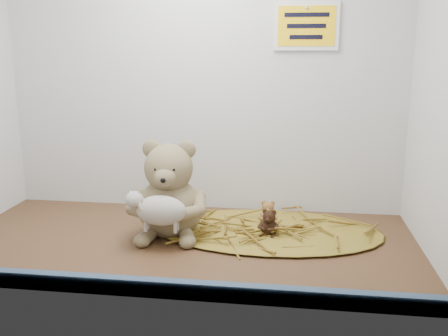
# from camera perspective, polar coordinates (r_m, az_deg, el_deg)

# --- Properties ---
(alcove_shell) EXTENTS (1.20, 0.60, 0.90)m
(alcove_shell) POSITION_cam_1_polar(r_m,az_deg,el_deg) (1.30, -4.16, 11.78)
(alcove_shell) COLOR #3D2915
(alcove_shell) RESTS_ON ground
(front_rail) EXTENTS (1.19, 0.02, 0.04)m
(front_rail) POSITION_cam_1_polar(r_m,az_deg,el_deg) (1.05, -8.13, -13.35)
(front_rail) COLOR #3A546E
(front_rail) RESTS_ON shelf_floor
(straw_bed) EXTENTS (0.62, 0.36, 0.01)m
(straw_bed) POSITION_cam_1_polar(r_m,az_deg,el_deg) (1.37, 5.07, -7.10)
(straw_bed) COLOR olive
(straw_bed) RESTS_ON shelf_floor
(main_teddy) EXTENTS (0.22, 0.23, 0.26)m
(main_teddy) POSITION_cam_1_polar(r_m,az_deg,el_deg) (1.32, -6.23, -2.33)
(main_teddy) COLOR #877753
(main_teddy) RESTS_ON shelf_floor
(toy_lamb) EXTENTS (0.16, 0.10, 0.11)m
(toy_lamb) POSITION_cam_1_polar(r_m,az_deg,el_deg) (1.25, -7.22, -4.83)
(toy_lamb) COLOR #B6AEA4
(toy_lamb) RESTS_ON main_teddy
(mini_teddy_tan) EXTENTS (0.06, 0.06, 0.07)m
(mini_teddy_tan) POSITION_cam_1_polar(r_m,az_deg,el_deg) (1.40, 5.03, -4.99)
(mini_teddy_tan) COLOR olive
(mini_teddy_tan) RESTS_ON straw_bed
(mini_teddy_brown) EXTENTS (0.07, 0.07, 0.07)m
(mini_teddy_brown) POSITION_cam_1_polar(r_m,az_deg,el_deg) (1.32, 5.19, -6.07)
(mini_teddy_brown) COLOR black
(mini_teddy_brown) RESTS_ON straw_bed
(wall_sign) EXTENTS (0.16, 0.01, 0.11)m
(wall_sign) POSITION_cam_1_polar(r_m,az_deg,el_deg) (1.48, 9.39, 15.72)
(wall_sign) COLOR #ECB60C
(wall_sign) RESTS_ON back_wall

